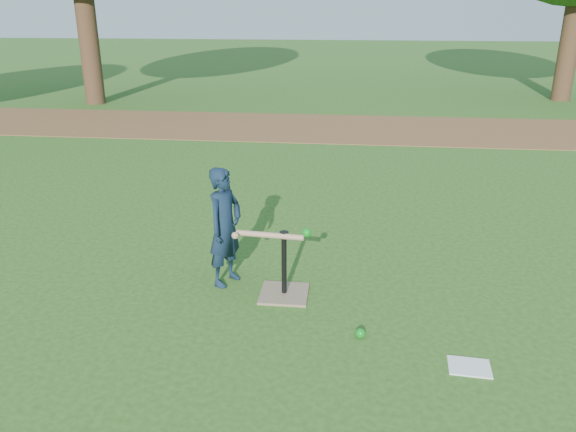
# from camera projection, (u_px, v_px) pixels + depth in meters

# --- Properties ---
(ground) EXTENTS (80.00, 80.00, 0.00)m
(ground) POSITION_uv_depth(u_px,v_px,m) (251.00, 297.00, 5.04)
(ground) COLOR #285116
(ground) RESTS_ON ground
(dirt_strip) EXTENTS (24.00, 3.00, 0.01)m
(dirt_strip) POSITION_uv_depth(u_px,v_px,m) (313.00, 127.00, 12.01)
(dirt_strip) COLOR brown
(dirt_strip) RESTS_ON ground
(child) EXTENTS (0.41, 0.48, 1.12)m
(child) POSITION_uv_depth(u_px,v_px,m) (225.00, 227.00, 5.12)
(child) COLOR #101F31
(child) RESTS_ON ground
(wiffle_ball_ground) EXTENTS (0.08, 0.08, 0.08)m
(wiffle_ball_ground) POSITION_uv_depth(u_px,v_px,m) (361.00, 333.00, 4.41)
(wiffle_ball_ground) COLOR #0B8018
(wiffle_ball_ground) RESTS_ON ground
(clipboard) EXTENTS (0.32, 0.25, 0.01)m
(clipboard) POSITION_uv_depth(u_px,v_px,m) (469.00, 367.00, 4.06)
(clipboard) COLOR white
(clipboard) RESTS_ON ground
(batting_tee) EXTENTS (0.43, 0.43, 0.61)m
(batting_tee) POSITION_uv_depth(u_px,v_px,m) (284.00, 284.00, 5.05)
(batting_tee) COLOR #846C53
(batting_tee) RESTS_ON ground
(swing_action) EXTENTS (0.70, 0.13, 0.12)m
(swing_action) POSITION_uv_depth(u_px,v_px,m) (274.00, 235.00, 4.85)
(swing_action) COLOR #A58160
(swing_action) RESTS_ON ground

